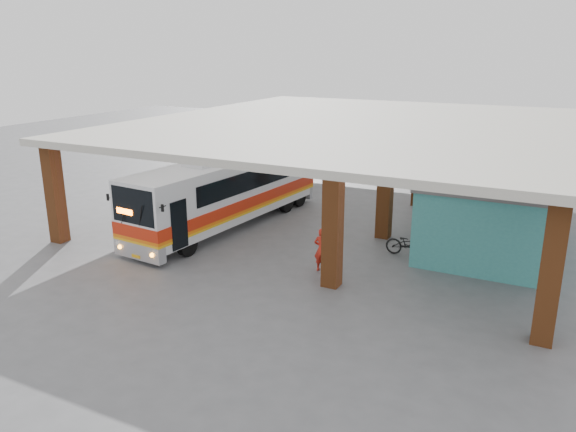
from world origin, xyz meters
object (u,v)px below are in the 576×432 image
Objects in this scene: motorcycle at (410,244)px; coach_bus at (228,191)px; pedestrian at (322,250)px; red_chair at (442,207)px.

coach_bus is at bearing 90.87° from motorcycle.
motorcycle is (8.79, -0.11, -1.20)m from coach_bus.
pedestrian is at bearing -21.78° from coach_bus.
coach_bus is 8.87m from motorcycle.
motorcycle is 2.32× the size of red_chair.
red_chair is (-0.11, 6.64, -0.13)m from motorcycle.
motorcycle is 6.64m from red_chair.
red_chair is (8.68, 6.53, -1.32)m from coach_bus.
coach_bus is 6.04× the size of motorcycle.
coach_bus is 10.94m from red_chair.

